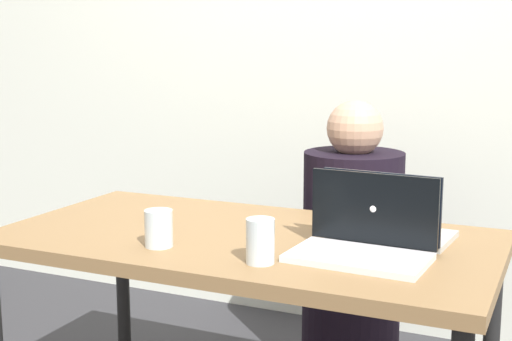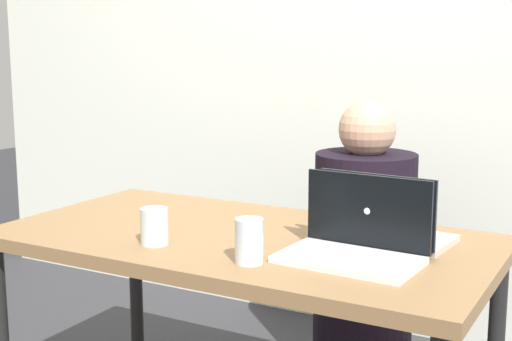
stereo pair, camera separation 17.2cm
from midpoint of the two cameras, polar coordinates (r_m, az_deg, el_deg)
back_wall at (r=3.19m, az=11.93°, el=7.70°), size 4.50×0.10×2.31m
desk at (r=2.12m, az=1.33°, el=-6.94°), size 1.45×0.76×0.72m
person_at_center at (r=2.73m, az=10.41°, el=-7.06°), size 0.41×0.41×1.07m
laptop_front_right at (r=1.88m, az=10.57°, el=-5.69°), size 0.36×0.26×0.21m
laptop_back_right at (r=2.05m, az=12.72°, el=-4.50°), size 0.35×0.26×0.21m
water_glass_left at (r=2.00m, az=-5.69°, el=-4.69°), size 0.08×0.08×0.10m
water_glass_right at (r=1.82m, az=2.17°, el=-5.92°), size 0.07×0.07×0.12m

